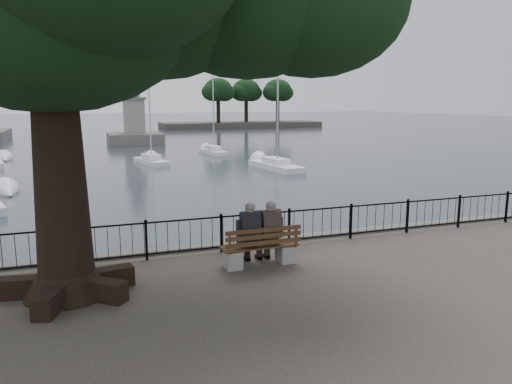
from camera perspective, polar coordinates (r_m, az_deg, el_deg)
name	(u,v)px	position (r m, az deg, el deg)	size (l,w,h in m)	color
harbor	(250,260)	(14.59, -0.67, -7.80)	(260.00, 260.00, 1.20)	#504E49
railing	(256,229)	(13.84, 0.00, -4.24)	(22.06, 0.06, 1.00)	black
bench	(260,251)	(12.50, 0.49, -6.80)	(1.97, 0.62, 1.03)	gray
person_left	(248,236)	(12.40, -0.92, -5.06)	(0.48, 0.81, 1.64)	black
person_right	(268,234)	(12.59, 1.42, -4.82)	(0.48, 0.81, 1.64)	#29221F
lion_monument	(134,125)	(60.45, -13.72, 7.44)	(6.07, 6.07, 8.94)	#504E49
sailboat_b	(64,179)	(32.45, -21.05, 1.38)	(2.09, 5.82, 12.70)	white
sailboat_d	(276,165)	(37.34, 2.25, 3.10)	(2.33, 6.19, 11.38)	white
sailboat_f	(151,160)	(41.50, -11.90, 3.61)	(2.38, 4.91, 9.67)	white
sailboat_g	(213,151)	(48.37, -4.91, 4.72)	(1.76, 4.91, 9.56)	white
sailboat_h	(61,154)	(47.89, -21.35, 4.03)	(3.38, 5.53, 11.43)	white
far_shore	(245,106)	(94.48, -1.29, 9.76)	(30.00, 8.60, 9.18)	#332F29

